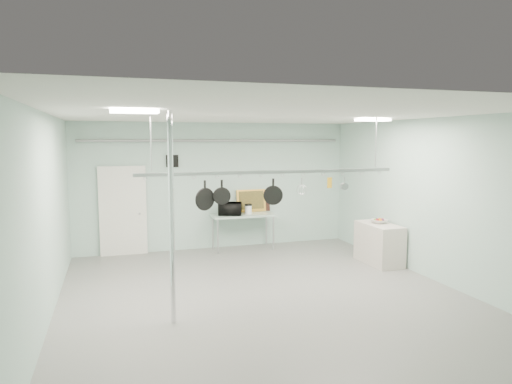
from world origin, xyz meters
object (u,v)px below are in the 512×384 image
object	(u,v)px
prep_table	(243,217)
side_cabinet	(379,244)
microwave	(230,209)
fruit_bowl	(379,221)
skillet_right	(273,192)
coffee_canister	(248,210)
skillet_mid	(222,192)
skillet_left	(205,196)
pot_rack	(272,170)
chrome_pole	(172,219)

from	to	relation	value
prep_table	side_cabinet	world-z (taller)	prep_table
side_cabinet	microwave	xyz separation A→B (m)	(-2.90, 2.16, 0.61)
side_cabinet	fruit_bowl	bearing A→B (deg)	66.09
prep_table	skillet_right	bearing A→B (deg)	-96.55
coffee_canister	skillet_mid	bearing A→B (deg)	-113.90
coffee_canister	skillet_mid	distance (m)	3.69
skillet_left	skillet_mid	size ratio (longest dim) A/B	1.23
skillet_mid	skillet_left	bearing A→B (deg)	-168.38
fruit_bowl	skillet_left	distance (m)	4.45
pot_rack	skillet_mid	distance (m)	0.99
side_cabinet	skillet_mid	distance (m)	4.27
pot_rack	coffee_canister	size ratio (longest dim) A/B	22.50
prep_table	side_cabinet	bearing A→B (deg)	-40.79
skillet_left	microwave	bearing A→B (deg)	45.67
pot_rack	microwave	xyz separation A→B (m)	(0.05, 3.26, -1.17)
chrome_pole	skillet_mid	size ratio (longest dim) A/B	7.56
prep_table	skillet_right	world-z (taller)	skillet_right
prep_table	fruit_bowl	xyz separation A→B (m)	(2.58, -2.12, 0.11)
chrome_pole	skillet_mid	world-z (taller)	chrome_pole
pot_rack	chrome_pole	bearing A→B (deg)	-154.65
skillet_left	chrome_pole	bearing A→B (deg)	-150.20
microwave	skillet_mid	size ratio (longest dim) A/B	1.34
microwave	skillet_right	distance (m)	3.35
skillet_left	skillet_right	xyz separation A→B (m)	(1.24, 0.00, 0.02)
pot_rack	skillet_right	world-z (taller)	pot_rack
microwave	skillet_mid	world-z (taller)	skillet_mid
chrome_pole	prep_table	xyz separation A→B (m)	(2.30, 4.20, -0.77)
chrome_pole	pot_rack	xyz separation A→B (m)	(1.90, 0.90, 0.63)
prep_table	skillet_mid	size ratio (longest dim) A/B	3.78
prep_table	microwave	bearing A→B (deg)	-173.30
chrome_pole	skillet_left	size ratio (longest dim) A/B	6.13
prep_table	side_cabinet	distance (m)	3.39
chrome_pole	side_cabinet	bearing A→B (deg)	22.41
pot_rack	skillet_left	size ratio (longest dim) A/B	9.19
microwave	fruit_bowl	xyz separation A→B (m)	(2.93, -2.08, -0.12)
chrome_pole	microwave	size ratio (longest dim) A/B	5.65
microwave	pot_rack	bearing A→B (deg)	107.71
coffee_canister	fruit_bowl	size ratio (longest dim) A/B	0.60
pot_rack	skillet_left	world-z (taller)	pot_rack
microwave	skillet_left	xyz separation A→B (m)	(-1.27, -3.26, 0.76)
chrome_pole	microwave	distance (m)	4.63
pot_rack	prep_table	bearing A→B (deg)	83.09
chrome_pole	prep_table	world-z (taller)	chrome_pole
prep_table	fruit_bowl	world-z (taller)	fruit_bowl
prep_table	skillet_left	bearing A→B (deg)	-116.11
chrome_pole	coffee_canister	world-z (taller)	chrome_pole
chrome_pole	skillet_right	distance (m)	2.14
microwave	fruit_bowl	distance (m)	3.60
pot_rack	skillet_right	bearing A→B (deg)	0.00
pot_rack	microwave	bearing A→B (deg)	89.07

